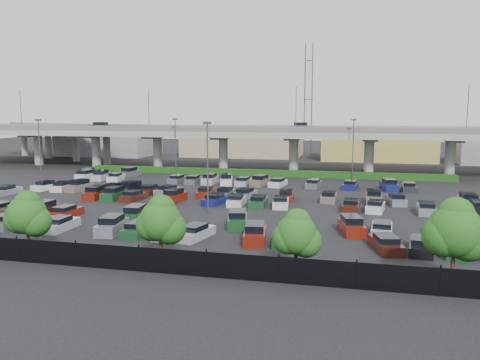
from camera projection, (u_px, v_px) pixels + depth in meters
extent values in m
plane|color=black|center=(226.00, 200.00, 60.55)|extent=(280.00, 280.00, 0.00)
cube|color=#9B9B93|center=(268.00, 134.00, 90.39)|extent=(150.00, 13.00, 1.10)
cube|color=slate|center=(262.00, 130.00, 84.21)|extent=(150.00, 0.50, 1.00)
cube|color=slate|center=(273.00, 128.00, 96.27)|extent=(150.00, 0.50, 1.00)
cylinder|color=#9B9B93|center=(38.00, 149.00, 102.37)|extent=(1.80, 1.80, 6.70)
cube|color=slate|center=(37.00, 135.00, 101.93)|extent=(2.60, 9.75, 0.50)
cylinder|color=#9B9B93|center=(96.00, 151.00, 99.23)|extent=(1.80, 1.80, 6.70)
cube|color=slate|center=(95.00, 136.00, 98.79)|extent=(2.60, 9.75, 0.50)
cylinder|color=#9B9B93|center=(158.00, 152.00, 96.09)|extent=(1.80, 1.80, 6.70)
cube|color=slate|center=(157.00, 137.00, 95.65)|extent=(2.60, 9.75, 0.50)
cylinder|color=#9B9B93|center=(223.00, 153.00, 92.96)|extent=(1.80, 1.80, 6.70)
cube|color=slate|center=(223.00, 137.00, 92.51)|extent=(2.60, 9.75, 0.50)
cylinder|color=#9B9B93|center=(294.00, 155.00, 89.82)|extent=(1.80, 1.80, 6.70)
cube|color=slate|center=(294.00, 138.00, 89.37)|extent=(2.60, 9.75, 0.50)
cylinder|color=#9B9B93|center=(369.00, 156.00, 86.68)|extent=(1.80, 1.80, 6.70)
cube|color=slate|center=(370.00, 139.00, 86.23)|extent=(2.60, 9.75, 0.50)
cylinder|color=#9B9B93|center=(450.00, 158.00, 83.54)|extent=(1.80, 1.80, 6.70)
cube|color=slate|center=(451.00, 140.00, 83.09)|extent=(2.60, 9.75, 0.50)
cube|color=#1C5128|center=(101.00, 128.00, 94.97)|extent=(4.40, 1.82, 1.05)
cube|color=black|center=(100.00, 124.00, 94.85)|extent=(2.60, 1.60, 0.65)
cube|color=#595C61|center=(301.00, 128.00, 91.78)|extent=(4.40, 1.82, 1.05)
cube|color=black|center=(301.00, 124.00, 91.67)|extent=(2.60, 1.60, 0.65)
cylinder|color=#49494E|center=(21.00, 110.00, 95.07)|extent=(0.14, 0.14, 8.00)
cylinder|color=#49494E|center=(149.00, 110.00, 88.80)|extent=(0.14, 0.14, 8.00)
cylinder|color=#49494E|center=(296.00, 110.00, 82.52)|extent=(0.14, 0.14, 8.00)
cylinder|color=#49494E|center=(468.00, 110.00, 76.24)|extent=(0.14, 0.14, 8.00)
cube|color=#9B9B93|center=(63.00, 130.00, 112.65)|extent=(50.93, 30.13, 1.10)
cube|color=slate|center=(63.00, 126.00, 112.51)|extent=(47.34, 22.43, 1.00)
cylinder|color=#9B9B93|center=(24.00, 143.00, 124.81)|extent=(1.60, 1.60, 6.70)
cylinder|color=#9B9B93|center=(48.00, 145.00, 117.48)|extent=(1.60, 1.60, 6.70)
cylinder|color=#9B9B93|center=(76.00, 147.00, 110.15)|extent=(1.60, 1.60, 6.70)
cylinder|color=#9B9B93|center=(107.00, 149.00, 102.82)|extent=(1.60, 1.60, 6.70)
cube|color=#144012|center=(261.00, 173.00, 84.58)|extent=(66.00, 1.60, 1.10)
cube|color=black|center=(126.00, 258.00, 33.43)|extent=(70.00, 0.06, 1.80)
cylinder|color=black|center=(17.00, 249.00, 35.43)|extent=(0.10, 0.10, 2.00)
cylinder|color=black|center=(76.00, 253.00, 34.31)|extent=(0.10, 0.10, 2.00)
cylinder|color=black|center=(139.00, 258.00, 33.19)|extent=(0.10, 0.10, 2.00)
cylinder|color=black|center=(206.00, 263.00, 32.07)|extent=(0.10, 0.10, 2.00)
cylinder|color=black|center=(279.00, 268.00, 30.95)|extent=(0.10, 0.10, 2.00)
cylinder|color=black|center=(356.00, 274.00, 29.82)|extent=(0.10, 0.10, 2.00)
cylinder|color=black|center=(440.00, 280.00, 28.70)|extent=(0.10, 0.10, 2.00)
cylinder|color=#332316|center=(29.00, 244.00, 36.71)|extent=(0.26, 0.26, 1.96)
sphere|color=#134A15|center=(27.00, 215.00, 36.37)|extent=(3.04, 3.04, 3.04)
sphere|color=#134A15|center=(36.00, 222.00, 36.39)|extent=(2.39, 2.39, 2.39)
sphere|color=#134A15|center=(20.00, 219.00, 36.48)|extent=(2.39, 2.39, 2.39)
sphere|color=#134A15|center=(28.00, 203.00, 36.36)|extent=(2.06, 2.06, 2.06)
cylinder|color=#332316|center=(161.00, 253.00, 34.52)|extent=(0.26, 0.26, 1.97)
sphere|color=#134A15|center=(160.00, 221.00, 34.18)|extent=(3.07, 3.07, 3.07)
sphere|color=#134A15|center=(170.00, 228.00, 34.20)|extent=(2.41, 2.41, 2.41)
sphere|color=#134A15|center=(152.00, 225.00, 34.29)|extent=(2.41, 2.41, 2.41)
sphere|color=#134A15|center=(161.00, 209.00, 34.17)|extent=(2.08, 2.08, 2.08)
cylinder|color=#332316|center=(296.00, 265.00, 31.88)|extent=(0.26, 0.26, 1.80)
sphere|color=#134A15|center=(296.00, 234.00, 31.57)|extent=(2.79, 2.79, 2.79)
sphere|color=#134A15|center=(306.00, 241.00, 31.59)|extent=(2.19, 2.19, 2.19)
sphere|color=#134A15|center=(288.00, 238.00, 31.66)|extent=(2.19, 2.19, 2.19)
sphere|color=#134A15|center=(297.00, 222.00, 31.56)|extent=(1.89, 1.89, 1.89)
cylinder|color=#332316|center=(452.00, 272.00, 30.02)|extent=(0.26, 0.26, 2.21)
sphere|color=#134A15|center=(455.00, 231.00, 29.64)|extent=(3.43, 3.43, 3.43)
sphere|color=#134A15|center=(467.00, 240.00, 29.65)|extent=(2.70, 2.70, 2.70)
sphere|color=#134A15|center=(443.00, 236.00, 29.77)|extent=(2.70, 2.70, 2.70)
sphere|color=#134A15|center=(456.00, 215.00, 29.61)|extent=(2.33, 2.33, 2.33)
cube|color=#595C61|center=(11.00, 223.00, 46.52)|extent=(1.83, 4.40, 0.82)
cube|color=black|center=(9.00, 217.00, 46.24)|extent=(1.61, 2.30, 0.50)
cube|color=gray|center=(35.00, 224.00, 45.91)|extent=(1.96, 4.46, 0.82)
cube|color=black|center=(34.00, 218.00, 45.63)|extent=(1.68, 2.35, 0.50)
cube|color=#B4B5B9|center=(60.00, 225.00, 45.29)|extent=(1.86, 4.42, 0.82)
cube|color=black|center=(59.00, 220.00, 45.01)|extent=(1.62, 2.31, 0.50)
cube|color=gray|center=(112.00, 227.00, 44.04)|extent=(2.33, 4.59, 1.05)
cube|color=black|center=(112.00, 219.00, 43.93)|extent=(1.90, 2.77, 0.65)
cube|color=#1C5128|center=(139.00, 230.00, 43.44)|extent=(1.92, 4.44, 0.82)
cube|color=black|center=(138.00, 224.00, 43.16)|extent=(1.66, 2.34, 0.50)
cube|color=white|center=(167.00, 232.00, 42.82)|extent=(2.32, 4.58, 0.82)
cube|color=black|center=(166.00, 226.00, 42.54)|extent=(1.86, 2.47, 0.50)
cube|color=#B4B5B9|center=(195.00, 234.00, 42.21)|extent=(2.81, 4.71, 0.82)
cube|color=black|center=(194.00, 227.00, 41.93)|extent=(2.10, 2.61, 0.50)
cube|color=maroon|center=(255.00, 236.00, 40.96)|extent=(2.43, 4.62, 1.05)
cube|color=black|center=(255.00, 227.00, 40.84)|extent=(1.96, 2.80, 0.65)
cube|color=#1C5128|center=(286.00, 239.00, 40.36)|extent=(1.84, 4.41, 0.82)
cube|color=black|center=(286.00, 233.00, 40.08)|extent=(1.61, 2.31, 0.50)
cube|color=#461C12|center=(386.00, 245.00, 38.51)|extent=(2.76, 4.70, 0.82)
cube|color=black|center=(386.00, 238.00, 38.23)|extent=(2.08, 2.60, 0.50)
cube|color=black|center=(421.00, 247.00, 37.89)|extent=(2.41, 4.61, 0.82)
cube|color=black|center=(422.00, 240.00, 37.61)|extent=(1.91, 2.50, 0.50)
cube|color=#1C5128|center=(458.00, 250.00, 37.27)|extent=(2.48, 4.63, 0.82)
cube|color=black|center=(459.00, 243.00, 37.00)|extent=(1.94, 2.52, 0.50)
cube|color=slate|center=(0.00, 210.00, 52.58)|extent=(1.90, 4.43, 0.82)
cube|color=#461C12|center=(21.00, 211.00, 51.96)|extent=(2.12, 4.51, 0.82)
cube|color=black|center=(20.00, 206.00, 51.68)|extent=(1.76, 2.40, 0.50)
cube|color=#461C12|center=(43.00, 211.00, 51.33)|extent=(1.96, 4.46, 1.05)
cube|color=black|center=(43.00, 204.00, 51.21)|extent=(1.68, 2.65, 0.65)
cube|color=maroon|center=(65.00, 213.00, 50.73)|extent=(2.03, 4.48, 0.82)
cube|color=black|center=(64.00, 208.00, 50.45)|extent=(1.71, 2.37, 0.50)
cube|color=#1C5128|center=(135.00, 216.00, 48.86)|extent=(2.19, 4.54, 1.05)
cube|color=black|center=(135.00, 208.00, 48.75)|extent=(1.82, 2.73, 0.65)
cube|color=#1C5128|center=(238.00, 222.00, 46.40)|extent=(2.66, 4.67, 1.05)
cube|color=black|center=(238.00, 214.00, 46.28)|extent=(2.09, 2.87, 0.65)
cube|color=maroon|center=(351.00, 228.00, 43.93)|extent=(2.71, 4.69, 1.05)
cube|color=black|center=(352.00, 219.00, 43.81)|extent=(2.12, 2.88, 0.65)
cube|color=#B4B5B9|center=(382.00, 231.00, 43.33)|extent=(2.18, 4.54, 0.82)
cube|color=black|center=(382.00, 224.00, 43.05)|extent=(1.79, 2.43, 0.50)
cube|color=white|center=(445.00, 233.00, 42.08)|extent=(2.11, 4.51, 1.05)
cube|color=black|center=(446.00, 224.00, 41.96)|extent=(1.77, 2.70, 0.65)
cube|color=#B4B5B9|center=(478.00, 236.00, 41.48)|extent=(2.47, 4.63, 0.82)
cube|color=black|center=(480.00, 229.00, 41.20)|extent=(1.93, 2.52, 0.50)
cube|color=gray|center=(6.00, 191.00, 65.04)|extent=(2.07, 4.50, 0.82)
cube|color=black|center=(5.00, 187.00, 64.75)|extent=(1.73, 2.39, 0.50)
cube|color=maroon|center=(96.00, 195.00, 61.94)|extent=(2.17, 4.53, 1.05)
cube|color=black|center=(95.00, 188.00, 61.82)|extent=(1.80, 2.72, 0.65)
cube|color=#1C5128|center=(114.00, 195.00, 61.32)|extent=(1.89, 4.43, 1.05)
cube|color=black|center=(114.00, 189.00, 61.20)|extent=(1.64, 2.62, 0.65)
cube|color=#461C12|center=(134.00, 197.00, 60.72)|extent=(2.18, 4.54, 0.82)
cube|color=black|center=(133.00, 192.00, 60.44)|extent=(1.79, 2.43, 0.50)
cube|color=maroon|center=(174.00, 198.00, 59.47)|extent=(2.32, 4.58, 1.05)
cube|color=black|center=(173.00, 192.00, 59.35)|extent=(1.89, 2.77, 0.65)
cube|color=navy|center=(215.00, 201.00, 58.25)|extent=(2.54, 4.65, 0.82)
cube|color=black|center=(215.00, 196.00, 57.97)|extent=(1.97, 2.54, 0.50)
cube|color=white|center=(237.00, 201.00, 57.64)|extent=(2.11, 4.51, 0.82)
cube|color=black|center=(236.00, 197.00, 57.35)|extent=(1.75, 2.40, 0.50)
cube|color=#1C5128|center=(258.00, 202.00, 57.02)|extent=(1.99, 4.47, 0.82)
cube|color=black|center=(258.00, 198.00, 56.74)|extent=(1.69, 2.36, 0.50)
cube|color=white|center=(281.00, 203.00, 56.40)|extent=(2.25, 4.56, 0.82)
cube|color=black|center=(281.00, 199.00, 56.12)|extent=(1.82, 2.45, 0.50)
cube|color=#461C12|center=(351.00, 206.00, 54.55)|extent=(2.07, 4.50, 0.82)
cube|color=black|center=(351.00, 201.00, 54.27)|extent=(1.73, 2.39, 0.50)
cube|color=white|center=(375.00, 208.00, 53.94)|extent=(2.44, 4.62, 0.82)
cube|color=black|center=(376.00, 202.00, 53.66)|extent=(1.92, 2.51, 0.50)
cube|color=gray|center=(426.00, 210.00, 52.70)|extent=(2.10, 4.51, 0.82)
cube|color=black|center=(427.00, 205.00, 52.42)|extent=(1.75, 2.40, 0.50)
cube|color=#2A2C36|center=(452.00, 211.00, 52.09)|extent=(2.67, 4.68, 0.82)
cube|color=black|center=(453.00, 206.00, 51.81)|extent=(2.03, 2.58, 0.50)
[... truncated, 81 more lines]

